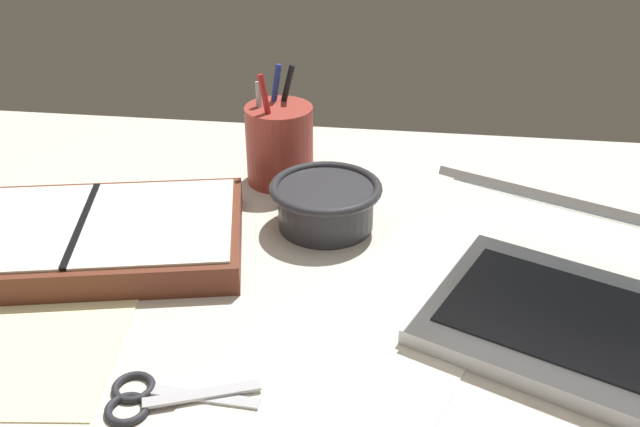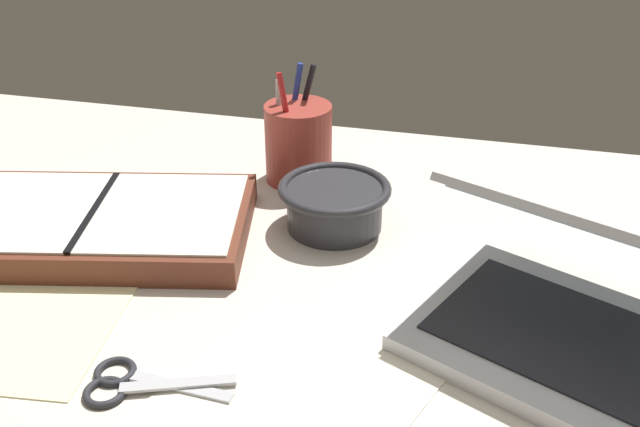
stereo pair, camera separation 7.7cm
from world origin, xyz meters
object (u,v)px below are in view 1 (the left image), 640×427
Objects in this scene: laptop at (609,294)px; bowl at (326,203)px; scissors at (149,397)px; pen_cup at (279,144)px; planner at (84,237)px.

bowl is at bearing 174.08° from laptop.
bowl is at bearing 61.39° from scissors.
bowl reaches higher than scissors.
pen_cup is (-37.51, 28.95, 1.01)cm from laptop.
pen_cup is at bearing 166.53° from laptop.
laptop reaches higher than bowl.
planner is (-19.29, -21.22, -3.66)cm from pen_cup.
planner is at bearing -160.84° from bowl.
laptop is at bearing -20.23° from planner.
laptop is 1.00× the size of planner.
laptop is 47.39cm from pen_cup.
pen_cup is at bearing 76.35° from scissors.
bowl is (-29.61, 17.17, -1.28)cm from laptop.
laptop is at bearing -30.11° from bowl.
bowl reaches higher than planner.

